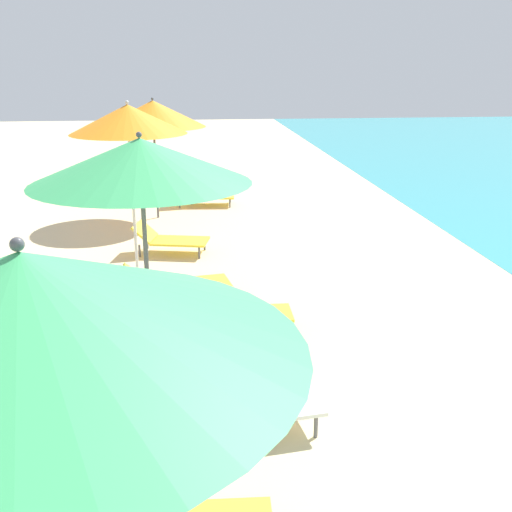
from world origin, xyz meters
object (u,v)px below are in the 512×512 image
object	(u,v)px
lounger_fourth_shoreside	(170,239)
umbrella_second	(25,307)
umbrella_fourth	(128,119)
umbrella_farthest	(153,114)
umbrella_third	(140,161)
lounger_third_shoreside	(236,311)
lounger_farthest_shoreside	(203,194)
lounger_fourth_inland	(177,284)
lounger_third_inland	(241,401)

from	to	relation	value
lounger_fourth_shoreside	umbrella_second	bearing A→B (deg)	-79.67
umbrella_fourth	umbrella_farthest	size ratio (longest dim) A/B	1.06
umbrella_fourth	lounger_fourth_shoreside	distance (m)	2.59
lounger_fourth_shoreside	umbrella_third	bearing A→B (deg)	-78.67
lounger_third_shoreside	lounger_farthest_shoreside	xyz separation A→B (m)	(-0.24, 7.47, -0.01)
umbrella_second	lounger_farthest_shoreside	xyz separation A→B (m)	(1.00, 12.37, -2.16)
lounger_fourth_inland	umbrella_fourth	bearing A→B (deg)	109.62
umbrella_third	umbrella_second	bearing A→B (deg)	-93.19
umbrella_second	umbrella_fourth	xyz separation A→B (m)	(-0.23, 7.30, 0.12)
umbrella_third	lounger_third_inland	world-z (taller)	umbrella_third
umbrella_farthest	lounger_farthest_shoreside	bearing A→B (deg)	47.25
umbrella_third	umbrella_farthest	xyz separation A→B (m)	(-0.27, 7.50, -0.13)
umbrella_farthest	lounger_fourth_shoreside	bearing A→B (deg)	-82.90
lounger_third_inland	umbrella_fourth	world-z (taller)	umbrella_fourth
umbrella_fourth	lounger_farthest_shoreside	world-z (taller)	umbrella_fourth
umbrella_fourth	lounger_fourth_inland	size ratio (longest dim) A/B	1.73
umbrella_second	umbrella_farthest	bearing A→B (deg)	90.33
umbrella_third	umbrella_farthest	distance (m)	7.50
lounger_fourth_shoreside	umbrella_farthest	bearing A→B (deg)	109.34
umbrella_second	lounger_fourth_shoreside	size ratio (longest dim) A/B	1.90
umbrella_farthest	lounger_third_shoreside	bearing A→B (deg)	-78.38
lounger_third_shoreside	umbrella_farthest	bearing A→B (deg)	102.74
lounger_fourth_inland	umbrella_farthest	size ratio (longest dim) A/B	0.62
lounger_third_inland	umbrella_second	bearing A→B (deg)	-120.16
lounger_third_shoreside	lounger_fourth_inland	size ratio (longest dim) A/B	0.85
lounger_third_shoreside	umbrella_fourth	size ratio (longest dim) A/B	0.49
umbrella_fourth	lounger_farthest_shoreside	size ratio (longest dim) A/B	1.84
umbrella_second	lounger_third_shoreside	bearing A→B (deg)	75.85
lounger_farthest_shoreside	umbrella_third	bearing A→B (deg)	-90.33
lounger_fourth_inland	lounger_farthest_shoreside	size ratio (longest dim) A/B	1.06
umbrella_third	lounger_third_inland	bearing A→B (deg)	-50.00
lounger_third_inland	umbrella_farthest	xyz separation A→B (m)	(-1.17, 8.57, 2.02)
umbrella_second	lounger_third_inland	size ratio (longest dim) A/B	1.82
umbrella_second	lounger_fourth_shoreside	bearing A→B (deg)	88.08
umbrella_second	lounger_fourth_inland	distance (m)	6.50
umbrella_second	lounger_third_inland	world-z (taller)	umbrella_second
lounger_third_inland	lounger_farthest_shoreside	world-z (taller)	lounger_third_inland
umbrella_fourth	umbrella_farthest	distance (m)	3.93
lounger_fourth_shoreside	lounger_farthest_shoreside	xyz separation A→B (m)	(0.72, 3.93, -0.02)
lounger_third_shoreside	umbrella_fourth	distance (m)	3.62
umbrella_third	umbrella_farthest	bearing A→B (deg)	92.07
umbrella_farthest	umbrella_third	bearing A→B (deg)	-87.93
lounger_third_shoreside	lounger_farthest_shoreside	bearing A→B (deg)	92.94
lounger_third_shoreside	lounger_third_inland	distance (m)	2.26
lounger_fourth_shoreside	lounger_fourth_inland	world-z (taller)	lounger_fourth_shoreside
lounger_fourth_shoreside	lounger_farthest_shoreside	distance (m)	4.00
lounger_fourth_shoreside	lounger_third_inland	bearing A→B (deg)	-69.63
lounger_third_inland	umbrella_fourth	bearing A→B (deg)	98.64
lounger_farthest_shoreside	lounger_third_inland	bearing A→B (deg)	-84.46
umbrella_third	lounger_third_shoreside	distance (m)	2.68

